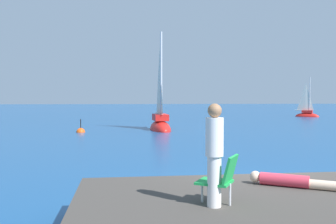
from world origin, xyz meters
name	(u,v)px	position (x,y,z in m)	size (l,w,h in m)	color
ground_plane	(257,195)	(0.00, 0.00, 0.00)	(160.00, 160.00, 0.00)	navy
shore_ledge	(250,217)	(-0.95, -2.75, 0.36)	(6.05, 3.58, 0.72)	#423D38
boulder_seaward	(281,206)	(0.25, -0.98, 0.00)	(1.28, 1.02, 0.70)	#473F30
boulder_inland	(236,205)	(-0.73, -0.83, 0.00)	(1.09, 0.87, 0.60)	#3F3F35
sailboat_near	(160,124)	(-1.72, 16.91, 0.39)	(1.77, 3.97, 7.23)	red
sailboat_far	(307,114)	(14.41, 30.69, 0.25)	(2.49, 2.00, 4.62)	red
person_sunbather	(291,181)	(0.02, -2.15, 0.84)	(1.61, 0.96, 0.25)	#DB384C
person_standing	(214,152)	(-1.67, -3.31, 1.59)	(0.28, 0.28, 1.62)	white
beach_chair	(221,177)	(-1.54, -3.20, 1.16)	(0.75, 0.71, 0.80)	green
marker_buoy	(81,132)	(-6.87, 15.63, 0.01)	(0.56, 0.56, 1.13)	#EA5114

